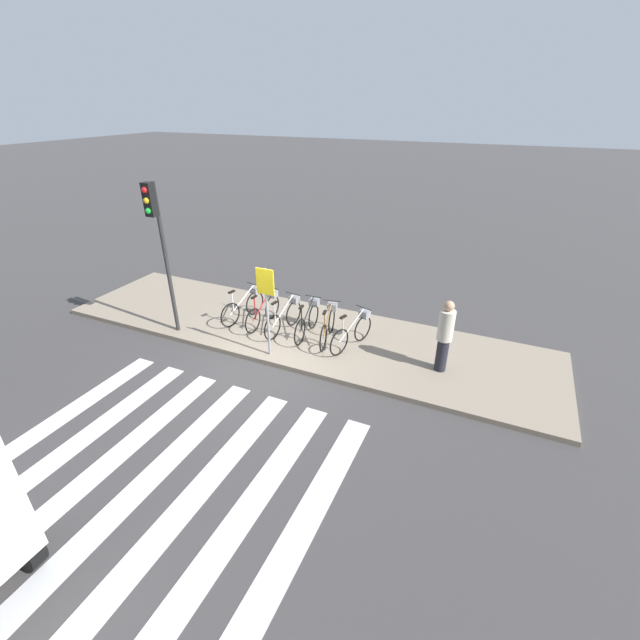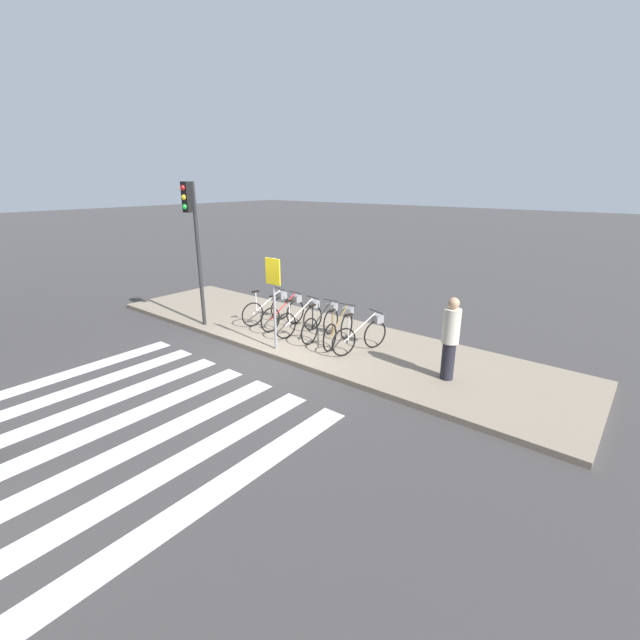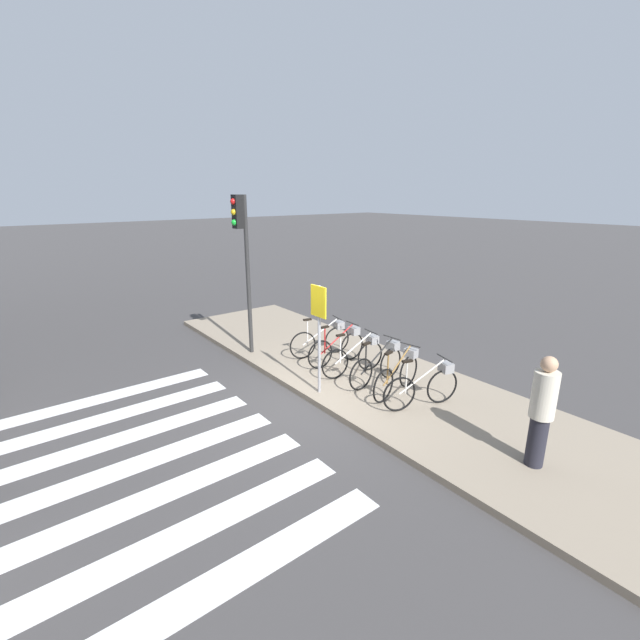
{
  "view_description": "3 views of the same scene",
  "coord_description": "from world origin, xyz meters",
  "px_view_note": "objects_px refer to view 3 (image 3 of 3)",
  "views": [
    {
      "loc": [
        4.65,
        -7.17,
        5.58
      ],
      "look_at": [
        0.94,
        1.03,
        0.91
      ],
      "focal_mm": 24.0,
      "sensor_mm": 36.0,
      "label": 1
    },
    {
      "loc": [
        6.75,
        -6.45,
        3.96
      ],
      "look_at": [
        1.3,
        0.31,
        1.12
      ],
      "focal_mm": 24.0,
      "sensor_mm": 36.0,
      "label": 2
    },
    {
      "loc": [
        6.13,
        -4.53,
        3.97
      ],
      "look_at": [
        -0.82,
        0.93,
        1.34
      ],
      "focal_mm": 24.0,
      "sensor_mm": 36.0,
      "label": 3
    }
  ],
  "objects_px": {
    "parked_bicycle_0": "(324,338)",
    "parked_bicycle_1": "(340,346)",
    "parked_bicycle_4": "(399,372)",
    "traffic_light": "(242,243)",
    "sign_post": "(319,321)",
    "parked_bicycle_2": "(357,355)",
    "parked_bicycle_5": "(426,385)",
    "pedestrian": "(542,410)",
    "parked_bicycle_3": "(379,363)"
  },
  "relations": [
    {
      "from": "parked_bicycle_2",
      "to": "traffic_light",
      "type": "bearing_deg",
      "value": -154.01
    },
    {
      "from": "parked_bicycle_0",
      "to": "parked_bicycle_5",
      "type": "bearing_deg",
      "value": -2.68
    },
    {
      "from": "parked_bicycle_3",
      "to": "parked_bicycle_5",
      "type": "relative_size",
      "value": 1.04
    },
    {
      "from": "parked_bicycle_0",
      "to": "parked_bicycle_2",
      "type": "xyz_separation_m",
      "value": [
        1.32,
        -0.13,
        0.0
      ]
    },
    {
      "from": "parked_bicycle_0",
      "to": "sign_post",
      "type": "height_order",
      "value": "sign_post"
    },
    {
      "from": "parked_bicycle_1",
      "to": "parked_bicycle_5",
      "type": "bearing_deg",
      "value": -2.68
    },
    {
      "from": "traffic_light",
      "to": "sign_post",
      "type": "xyz_separation_m",
      "value": [
        2.84,
        0.05,
        -1.24
      ]
    },
    {
      "from": "parked_bicycle_4",
      "to": "traffic_light",
      "type": "bearing_deg",
      "value": -161.28
    },
    {
      "from": "parked_bicycle_0",
      "to": "parked_bicycle_5",
      "type": "relative_size",
      "value": 1.02
    },
    {
      "from": "pedestrian",
      "to": "sign_post",
      "type": "height_order",
      "value": "sign_post"
    },
    {
      "from": "parked_bicycle_3",
      "to": "parked_bicycle_0",
      "type": "bearing_deg",
      "value": 178.12
    },
    {
      "from": "parked_bicycle_5",
      "to": "traffic_light",
      "type": "relative_size",
      "value": 0.4
    },
    {
      "from": "parked_bicycle_4",
      "to": "parked_bicycle_5",
      "type": "xyz_separation_m",
      "value": [
        0.69,
        -0.05,
        0.0
      ]
    },
    {
      "from": "parked_bicycle_0",
      "to": "parked_bicycle_4",
      "type": "relative_size",
      "value": 0.99
    },
    {
      "from": "parked_bicycle_4",
      "to": "parked_bicycle_5",
      "type": "distance_m",
      "value": 0.7
    },
    {
      "from": "parked_bicycle_4",
      "to": "parked_bicycle_2",
      "type": "bearing_deg",
      "value": -178.9
    },
    {
      "from": "parked_bicycle_2",
      "to": "traffic_light",
      "type": "relative_size",
      "value": 0.42
    },
    {
      "from": "parked_bicycle_2",
      "to": "sign_post",
      "type": "xyz_separation_m",
      "value": [
        0.22,
        -1.23,
        1.05
      ]
    },
    {
      "from": "parked_bicycle_0",
      "to": "parked_bicycle_4",
      "type": "xyz_separation_m",
      "value": [
        2.54,
        -0.1,
        0.0
      ]
    },
    {
      "from": "sign_post",
      "to": "traffic_light",
      "type": "bearing_deg",
      "value": -179.06
    },
    {
      "from": "parked_bicycle_4",
      "to": "pedestrian",
      "type": "bearing_deg",
      "value": -4.47
    },
    {
      "from": "parked_bicycle_3",
      "to": "sign_post",
      "type": "bearing_deg",
      "value": -107.59
    },
    {
      "from": "parked_bicycle_1",
      "to": "sign_post",
      "type": "relative_size",
      "value": 0.74
    },
    {
      "from": "parked_bicycle_0",
      "to": "traffic_light",
      "type": "height_order",
      "value": "traffic_light"
    },
    {
      "from": "parked_bicycle_5",
      "to": "traffic_light",
      "type": "height_order",
      "value": "traffic_light"
    },
    {
      "from": "parked_bicycle_0",
      "to": "pedestrian",
      "type": "bearing_deg",
      "value": -3.47
    },
    {
      "from": "parked_bicycle_3",
      "to": "pedestrian",
      "type": "relative_size",
      "value": 0.94
    },
    {
      "from": "parked_bicycle_5",
      "to": "pedestrian",
      "type": "xyz_separation_m",
      "value": [
        2.15,
        -0.18,
        0.46
      ]
    },
    {
      "from": "parked_bicycle_2",
      "to": "parked_bicycle_5",
      "type": "bearing_deg",
      "value": -0.72
    },
    {
      "from": "parked_bicycle_1",
      "to": "traffic_light",
      "type": "height_order",
      "value": "traffic_light"
    },
    {
      "from": "parked_bicycle_1",
      "to": "traffic_light",
      "type": "xyz_separation_m",
      "value": [
        -1.93,
        -1.37,
        2.29
      ]
    },
    {
      "from": "parked_bicycle_3",
      "to": "parked_bicycle_1",
      "type": "bearing_deg",
      "value": 178.51
    },
    {
      "from": "parked_bicycle_3",
      "to": "traffic_light",
      "type": "distance_m",
      "value": 4.19
    },
    {
      "from": "parked_bicycle_4",
      "to": "parked_bicycle_5",
      "type": "bearing_deg",
      "value": -3.88
    },
    {
      "from": "parked_bicycle_1",
      "to": "pedestrian",
      "type": "relative_size",
      "value": 0.94
    },
    {
      "from": "parked_bicycle_0",
      "to": "parked_bicycle_1",
      "type": "height_order",
      "value": "same"
    },
    {
      "from": "parked_bicycle_2",
      "to": "parked_bicycle_4",
      "type": "height_order",
      "value": "same"
    },
    {
      "from": "parked_bicycle_2",
      "to": "parked_bicycle_5",
      "type": "distance_m",
      "value": 1.91
    },
    {
      "from": "parked_bicycle_5",
      "to": "pedestrian",
      "type": "bearing_deg",
      "value": -4.66
    },
    {
      "from": "parked_bicycle_0",
      "to": "traffic_light",
      "type": "bearing_deg",
      "value": -132.59
    },
    {
      "from": "pedestrian",
      "to": "traffic_light",
      "type": "xyz_separation_m",
      "value": [
        -6.67,
        -1.07,
        1.83
      ]
    },
    {
      "from": "parked_bicycle_0",
      "to": "parked_bicycle_3",
      "type": "height_order",
      "value": "same"
    },
    {
      "from": "parked_bicycle_5",
      "to": "pedestrian",
      "type": "height_order",
      "value": "pedestrian"
    },
    {
      "from": "parked_bicycle_0",
      "to": "pedestrian",
      "type": "relative_size",
      "value": 0.93
    },
    {
      "from": "parked_bicycle_4",
      "to": "traffic_light",
      "type": "relative_size",
      "value": 0.42
    },
    {
      "from": "parked_bicycle_1",
      "to": "parked_bicycle_0",
      "type": "bearing_deg",
      "value": 177.32
    },
    {
      "from": "parked_bicycle_1",
      "to": "traffic_light",
      "type": "distance_m",
      "value": 3.29
    },
    {
      "from": "parked_bicycle_3",
      "to": "sign_post",
      "type": "relative_size",
      "value": 0.74
    },
    {
      "from": "parked_bicycle_4",
      "to": "traffic_light",
      "type": "height_order",
      "value": "traffic_light"
    },
    {
      "from": "parked_bicycle_5",
      "to": "parked_bicycle_3",
      "type": "bearing_deg",
      "value": 176.1
    }
  ]
}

